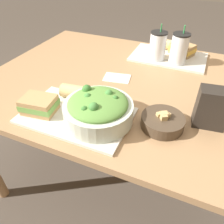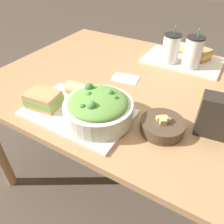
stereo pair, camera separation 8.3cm
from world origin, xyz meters
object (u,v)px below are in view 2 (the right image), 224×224
(salad_bowl, at_px, (98,108))
(chip_bag, at_px, (215,116))
(sandwich_far, at_px, (197,53))
(napkin_folded, at_px, (125,79))
(sandwich_near, at_px, (43,99))
(baguette_far, at_px, (181,47))
(soup_bowl, at_px, (162,125))
(drink_cup_dark, at_px, (171,49))
(baguette_near, at_px, (83,90))
(drink_cup_red, at_px, (193,53))

(salad_bowl, xyz_separation_m, chip_bag, (0.39, 0.15, 0.01))
(sandwich_far, bearing_deg, napkin_folded, -98.07)
(salad_bowl, relative_size, sandwich_near, 1.80)
(baguette_far, height_order, napkin_folded, baguette_far)
(soup_bowl, distance_m, sandwich_far, 0.68)
(salad_bowl, xyz_separation_m, drink_cup_dark, (0.07, 0.62, 0.02))
(baguette_near, height_order, chip_bag, chip_bag)
(soup_bowl, distance_m, napkin_folded, 0.40)
(baguette_near, distance_m, drink_cup_dark, 0.57)
(drink_cup_dark, distance_m, drink_cup_red, 0.12)
(drink_cup_red, relative_size, napkin_folded, 1.40)
(chip_bag, bearing_deg, drink_cup_dark, 116.69)
(sandwich_near, relative_size, sandwich_far, 0.89)
(baguette_near, relative_size, sandwich_far, 0.92)
(soup_bowl, distance_m, chip_bag, 0.18)
(baguette_far, bearing_deg, chip_bag, -153.36)
(drink_cup_dark, bearing_deg, salad_bowl, -96.41)
(baguette_far, xyz_separation_m, drink_cup_red, (0.10, -0.17, 0.05))
(napkin_folded, bearing_deg, baguette_near, -108.22)
(sandwich_far, bearing_deg, salad_bowl, -80.38)
(soup_bowl, bearing_deg, napkin_folded, 137.55)
(sandwich_near, distance_m, drink_cup_red, 0.79)
(baguette_near, distance_m, baguette_far, 0.73)
(napkin_folded, bearing_deg, salad_bowl, -79.57)
(sandwich_far, xyz_separation_m, drink_cup_dark, (-0.12, -0.13, 0.04))
(soup_bowl, xyz_separation_m, baguette_far, (-0.15, 0.72, 0.02))
(soup_bowl, bearing_deg, baguette_near, 176.38)
(drink_cup_red, bearing_deg, sandwich_far, 87.52)
(sandwich_near, distance_m, napkin_folded, 0.43)
(salad_bowl, bearing_deg, drink_cup_red, 73.10)
(sandwich_near, relative_size, baguette_far, 1.26)
(chip_bag, xyz_separation_m, napkin_folded, (-0.45, 0.19, -0.08))
(sandwich_far, bearing_deg, sandwich_near, -94.51)
(soup_bowl, xyz_separation_m, drink_cup_red, (-0.04, 0.55, 0.06))
(baguette_far, distance_m, drink_cup_dark, 0.18)
(salad_bowl, bearing_deg, baguette_far, 83.87)
(salad_bowl, height_order, baguette_near, salad_bowl)
(baguette_near, bearing_deg, drink_cup_dark, -28.74)
(baguette_far, bearing_deg, baguette_near, 163.07)
(salad_bowl, height_order, chip_bag, chip_bag)
(baguette_near, relative_size, drink_cup_dark, 0.75)
(baguette_near, bearing_deg, salad_bowl, -129.87)
(salad_bowl, relative_size, napkin_folded, 1.79)
(soup_bowl, height_order, sandwich_near, sandwich_near)
(drink_cup_dark, relative_size, drink_cup_red, 0.97)
(salad_bowl, relative_size, baguette_near, 1.75)
(sandwich_near, relative_size, baguette_near, 0.97)
(soup_bowl, bearing_deg, baguette_far, 101.61)
(baguette_far, bearing_deg, sandwich_near, 160.03)
(drink_cup_dark, bearing_deg, napkin_folded, -115.39)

